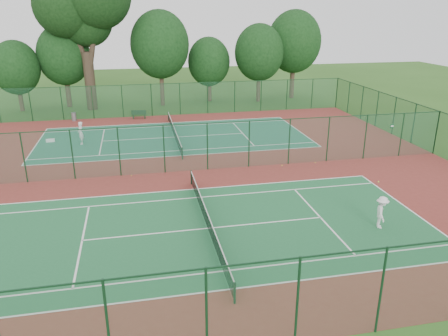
{
  "coord_description": "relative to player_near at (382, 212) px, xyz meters",
  "views": [
    {
      "loc": [
        -3.32,
        -29.41,
        10.95
      ],
      "look_at": [
        1.88,
        -4.24,
        1.6
      ],
      "focal_mm": 35.0,
      "sensor_mm": 36.0,
      "label": 1
    }
  ],
  "objects": [
    {
      "name": "bench",
      "position": [
        -12.0,
        27.68,
        -0.4
      ],
      "size": [
        1.58,
        0.64,
        0.94
      ],
      "rotation": [
        0.0,
        0.0,
        -0.13
      ],
      "color": "black",
      "rests_on": "red_pad"
    },
    {
      "name": "fence_east",
      "position": [
        10.98,
        10.73,
        0.86
      ],
      "size": [
        0.09,
        36.0,
        3.5
      ],
      "rotation": [
        0.0,
        0.0,
        1.57
      ],
      "color": "#194D2A",
      "rests_on": "ground"
    },
    {
      "name": "fence_south",
      "position": [
        -9.02,
        -7.27,
        0.86
      ],
      "size": [
        40.0,
        0.09,
        3.5
      ],
      "color": "#194C2D",
      "rests_on": "ground"
    },
    {
      "name": "evergreen_row",
      "position": [
        -8.52,
        34.98,
        -0.9
      ],
      "size": [
        39.0,
        5.0,
        12.0
      ],
      "primitive_type": null,
      "color": "black",
      "rests_on": "ground"
    },
    {
      "name": "trash_bin",
      "position": [
        -18.67,
        28.13,
        -0.46
      ],
      "size": [
        0.48,
        0.48,
        0.87
      ],
      "primitive_type": "cylinder",
      "rotation": [
        0.0,
        0.0,
        -0.0
      ],
      "color": "slate",
      "rests_on": "red_pad"
    },
    {
      "name": "stray_ball_a",
      "position": [
        -1.93,
        10.35,
        -0.85
      ],
      "size": [
        0.07,
        0.07,
        0.07
      ],
      "primitive_type": "sphere",
      "color": "yellow",
      "rests_on": "red_pad"
    },
    {
      "name": "stray_ball_c",
      "position": [
        -12.94,
        10.47,
        -0.86
      ],
      "size": [
        0.07,
        0.07,
        0.07
      ],
      "primitive_type": "sphere",
      "color": "gold",
      "rests_on": "red_pad"
    },
    {
      "name": "big_tree",
      "position": [
        -17.09,
        33.82,
        10.55
      ],
      "size": [
        10.53,
        7.71,
        16.17
      ],
      "color": "#32251B",
      "rests_on": "ground"
    },
    {
      "name": "tennis_net_near",
      "position": [
        -9.02,
        1.73,
        -0.36
      ],
      "size": [
        0.1,
        12.9,
        0.97
      ],
      "color": "#133520",
      "rests_on": "ground"
    },
    {
      "name": "kit_bag",
      "position": [
        -19.84,
        20.43,
        -0.76
      ],
      "size": [
        0.73,
        0.33,
        0.27
      ],
      "primitive_type": "cube",
      "rotation": [
        0.0,
        0.0,
        0.09
      ],
      "color": "white",
      "rests_on": "red_pad"
    },
    {
      "name": "ground",
      "position": [
        -9.02,
        10.73,
        -0.9
      ],
      "size": [
        120.0,
        120.0,
        0.0
      ],
      "primitive_type": "plane",
      "color": "#2B571B",
      "rests_on": "ground"
    },
    {
      "name": "court_near",
      "position": [
        -9.02,
        1.73,
        -0.89
      ],
      "size": [
        23.77,
        10.97,
        0.01
      ],
      "primitive_type": "cube",
      "color": "#1F6337",
      "rests_on": "red_pad"
    },
    {
      "name": "fence_north",
      "position": [
        -9.02,
        28.73,
        0.86
      ],
      "size": [
        40.0,
        0.09,
        3.5
      ],
      "color": "#1A4F31",
      "rests_on": "ground"
    },
    {
      "name": "player_far",
      "position": [
        -17.07,
        19.2,
        0.09
      ],
      "size": [
        0.59,
        0.79,
        1.95
      ],
      "primitive_type": "imported",
      "rotation": [
        0.0,
        0.0,
        -1.38
      ],
      "color": "silver",
      "rests_on": "court_far"
    },
    {
      "name": "player_near",
      "position": [
        0.0,
        0.0,
        0.0
      ],
      "size": [
        1.03,
        1.3,
        1.76
      ],
      "primitive_type": "imported",
      "rotation": [
        0.0,
        0.0,
        1.19
      ],
      "color": "white",
      "rests_on": "court_near"
    },
    {
      "name": "fence_divider",
      "position": [
        -9.02,
        10.73,
        0.86
      ],
      "size": [
        40.0,
        0.09,
        3.5
      ],
      "color": "#1A4F35",
      "rests_on": "ground"
    },
    {
      "name": "tennis_net_far",
      "position": [
        -9.02,
        19.73,
        -0.36
      ],
      "size": [
        0.1,
        12.9,
        0.97
      ],
      "color": "#13341E",
      "rests_on": "ground"
    },
    {
      "name": "court_far",
      "position": [
        -9.02,
        19.73,
        -0.89
      ],
      "size": [
        23.77,
        10.97,
        0.01
      ],
      "primitive_type": "cube",
      "color": "#1F6446",
      "rests_on": "red_pad"
    },
    {
      "name": "red_pad",
      "position": [
        -9.02,
        10.73,
        -0.9
      ],
      "size": [
        40.0,
        36.0,
        0.01
      ],
      "primitive_type": "cube",
      "color": "maroon",
      "rests_on": "ground"
    },
    {
      "name": "stray_ball_b",
      "position": [
        0.75,
        10.46,
        -0.86
      ],
      "size": [
        0.07,
        0.07,
        0.07
      ],
      "primitive_type": "sphere",
      "color": "#E7F037",
      "rests_on": "red_pad"
    }
  ]
}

